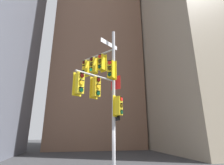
# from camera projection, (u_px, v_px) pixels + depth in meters

# --- Properties ---
(building_mid_block) EXTENTS (14.85, 14.85, 39.55)m
(building_mid_block) POSITION_uv_depth(u_px,v_px,m) (96.00, 47.00, 35.63)
(building_mid_block) COLOR brown
(building_mid_block) RESTS_ON ground
(signal_pole_assembly) EXTENTS (2.69, 3.64, 8.42)m
(signal_pole_assembly) POSITION_uv_depth(u_px,v_px,m) (101.00, 81.00, 9.65)
(signal_pole_assembly) COLOR #B2B2B5
(signal_pole_assembly) RESTS_ON ground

